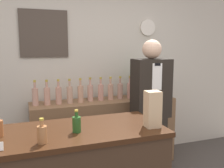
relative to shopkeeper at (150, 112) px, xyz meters
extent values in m
cube|color=beige|center=(-0.60, 0.82, 0.51)|extent=(5.20, 0.06, 2.70)
cube|color=#453B32|center=(-1.12, 0.77, 0.93)|extent=(0.60, 0.02, 0.59)
cylinder|color=white|center=(0.35, 0.77, 1.04)|extent=(0.23, 0.03, 0.23)
cube|color=brown|center=(-0.40, 0.53, -0.39)|extent=(1.91, 0.46, 0.90)
cube|color=#341B0D|center=(-1.02, -0.66, 0.10)|extent=(1.38, 0.67, 0.04)
cube|color=black|center=(0.00, 0.00, -0.45)|extent=(0.32, 0.26, 0.78)
cube|color=black|center=(0.00, 0.00, 0.28)|extent=(0.43, 0.26, 0.68)
cube|color=white|center=(0.00, -0.13, 0.43)|extent=(0.12, 0.01, 0.30)
cube|color=black|center=(0.00, -0.13, 0.57)|extent=(0.07, 0.01, 0.03)
sphere|color=#DBB293|center=(0.00, 0.00, 0.74)|extent=(0.22, 0.22, 0.22)
cylinder|color=#4C3D2D|center=(0.18, 0.52, 0.12)|extent=(0.15, 0.15, 0.11)
sphere|color=#2D6B2D|center=(0.18, 0.52, 0.31)|extent=(0.31, 0.31, 0.31)
cube|color=tan|center=(-0.44, -0.82, 0.27)|extent=(0.12, 0.11, 0.30)
cylinder|color=#A16A3F|center=(-1.31, -0.87, 0.18)|extent=(0.07, 0.07, 0.12)
cylinder|color=#A16A3F|center=(-1.31, -0.87, 0.26)|extent=(0.03, 0.03, 0.04)
cylinder|color=#B29933|center=(-1.31, -0.87, 0.29)|extent=(0.03, 0.03, 0.01)
cylinder|color=#255220|center=(-1.04, -0.73, 0.18)|extent=(0.07, 0.07, 0.12)
cylinder|color=#255220|center=(-1.04, -0.73, 0.26)|extent=(0.03, 0.03, 0.04)
cylinder|color=#B29933|center=(-1.04, -0.73, 0.29)|extent=(0.03, 0.03, 0.01)
cylinder|color=tan|center=(-1.27, 0.53, 0.17)|extent=(0.07, 0.07, 0.21)
cylinder|color=tan|center=(-1.27, 0.53, 0.31)|extent=(0.03, 0.03, 0.07)
cylinder|color=#B29933|center=(-1.27, 0.53, 0.36)|extent=(0.03, 0.03, 0.02)
cylinder|color=tan|center=(-1.14, 0.52, 0.17)|extent=(0.07, 0.07, 0.21)
cylinder|color=tan|center=(-1.14, 0.52, 0.31)|extent=(0.03, 0.03, 0.07)
cylinder|color=#B29933|center=(-1.14, 0.52, 0.36)|extent=(0.03, 0.03, 0.02)
cylinder|color=tan|center=(-1.00, 0.51, 0.17)|extent=(0.07, 0.07, 0.21)
cylinder|color=tan|center=(-1.00, 0.51, 0.31)|extent=(0.03, 0.03, 0.07)
cylinder|color=#B29933|center=(-1.00, 0.51, 0.36)|extent=(0.03, 0.03, 0.02)
cylinder|color=tan|center=(-0.86, 0.51, 0.17)|extent=(0.07, 0.07, 0.21)
cylinder|color=tan|center=(-0.86, 0.51, 0.31)|extent=(0.03, 0.03, 0.07)
cylinder|color=#B29933|center=(-0.86, 0.51, 0.36)|extent=(0.03, 0.03, 0.02)
cylinder|color=tan|center=(-0.72, 0.51, 0.17)|extent=(0.07, 0.07, 0.21)
cylinder|color=tan|center=(-0.72, 0.51, 0.31)|extent=(0.03, 0.03, 0.07)
cylinder|color=#B29933|center=(-0.72, 0.51, 0.36)|extent=(0.03, 0.03, 0.02)
cylinder|color=tan|center=(-0.59, 0.55, 0.17)|extent=(0.07, 0.07, 0.21)
cylinder|color=tan|center=(-0.59, 0.55, 0.31)|extent=(0.03, 0.03, 0.07)
cylinder|color=#B29933|center=(-0.59, 0.55, 0.36)|extent=(0.03, 0.03, 0.02)
cylinder|color=tan|center=(-0.45, 0.53, 0.17)|extent=(0.07, 0.07, 0.21)
cylinder|color=tan|center=(-0.45, 0.53, 0.31)|extent=(0.03, 0.03, 0.07)
cylinder|color=#B29933|center=(-0.45, 0.53, 0.36)|extent=(0.03, 0.03, 0.02)
cylinder|color=tan|center=(-0.31, 0.53, 0.17)|extent=(0.07, 0.07, 0.21)
cylinder|color=tan|center=(-0.31, 0.53, 0.31)|extent=(0.03, 0.03, 0.07)
cylinder|color=#B29933|center=(-0.31, 0.53, 0.36)|extent=(0.03, 0.03, 0.02)
cylinder|color=tan|center=(-0.17, 0.53, 0.17)|extent=(0.07, 0.07, 0.21)
cylinder|color=tan|center=(-0.17, 0.53, 0.31)|extent=(0.03, 0.03, 0.07)
cylinder|color=#B29933|center=(-0.17, 0.53, 0.36)|extent=(0.03, 0.03, 0.02)
cylinder|color=tan|center=(-0.04, 0.52, 0.17)|extent=(0.07, 0.07, 0.21)
cylinder|color=tan|center=(-0.04, 0.52, 0.31)|extent=(0.03, 0.03, 0.07)
cylinder|color=#B29933|center=(-0.04, 0.52, 0.36)|extent=(0.03, 0.03, 0.02)
camera|label=1|loc=(-1.41, -2.54, 0.77)|focal=40.00mm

